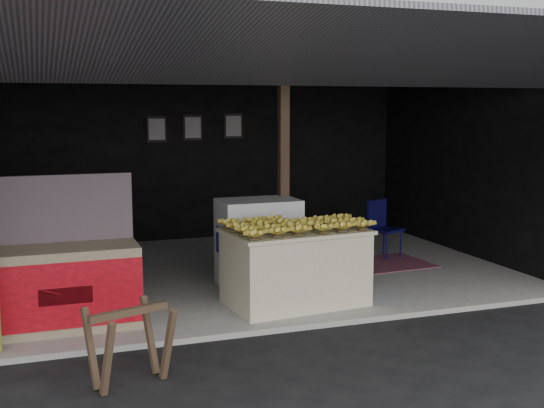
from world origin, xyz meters
name	(u,v)px	position (x,y,z in m)	size (l,w,h in m)	color
ground	(319,329)	(0.00, 0.00, 0.00)	(80.00, 80.00, 0.00)	black
concrete_slab	(248,271)	(0.00, 2.50, 0.03)	(7.00, 5.00, 0.06)	gray
shophouse	(240,120)	(0.00, 2.82, 2.10)	(7.40, 7.29, 3.02)	black
banana_table	(295,267)	(0.02, 0.74, 0.49)	(1.64, 1.11, 0.86)	silver
banana_pile	(296,222)	(0.02, 0.74, 1.00)	(1.44, 0.86, 0.17)	yellow
white_crate	(258,242)	(-0.12, 1.67, 0.60)	(0.98, 0.68, 1.08)	white
neighbor_stall	(64,283)	(-2.49, 0.74, 0.52)	(1.49, 0.68, 1.53)	#998466
sawhorse	(129,337)	(-2.04, -0.81, 0.41)	(0.74, 0.73, 0.65)	#503928
water_barrel	(355,275)	(0.83, 0.86, 0.29)	(0.32, 0.32, 0.47)	#0E2C9C
plastic_chair	(382,224)	(2.11, 2.60, 0.56)	(0.52, 0.52, 0.85)	#0B0A37
magenta_rug	(376,264)	(1.80, 2.17, 0.07)	(1.50, 1.00, 0.01)	maroon
picture_frames	(195,128)	(-0.17, 4.89, 1.93)	(1.62, 0.04, 0.46)	black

